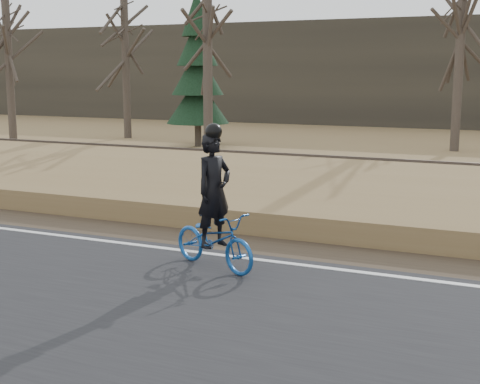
% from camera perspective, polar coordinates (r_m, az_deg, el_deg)
% --- Properties ---
extents(ground, '(120.00, 120.00, 0.00)m').
position_cam_1_polar(ground, '(12.87, -16.10, -4.00)').
color(ground, olive).
rests_on(ground, ground).
extents(edge_line, '(120.00, 0.12, 0.01)m').
position_cam_1_polar(edge_line, '(13.00, -15.55, -3.54)').
color(edge_line, silver).
rests_on(edge_line, road).
extents(shoulder, '(120.00, 1.60, 0.04)m').
position_cam_1_polar(shoulder, '(13.77, -12.90, -2.85)').
color(shoulder, '#473A2B').
rests_on(shoulder, ground).
extents(embankment, '(120.00, 5.00, 0.44)m').
position_cam_1_polar(embankment, '(16.17, -6.57, -0.00)').
color(embankment, olive).
rests_on(embankment, ground).
extents(ballast, '(120.00, 3.00, 0.45)m').
position_cam_1_polar(ballast, '(19.50, -0.90, 1.83)').
color(ballast, slate).
rests_on(ballast, ground).
extents(railroad, '(120.00, 2.40, 0.29)m').
position_cam_1_polar(railroad, '(19.45, -0.90, 2.71)').
color(railroad, black).
rests_on(railroad, ballast).
extents(treeline_backdrop, '(120.00, 4.00, 6.00)m').
position_cam_1_polar(treeline_backdrop, '(40.32, 12.56, 9.88)').
color(treeline_backdrop, '#383328').
rests_on(treeline_backdrop, ground).
extents(cyclist, '(1.80, 1.18, 2.25)m').
position_cam_1_polar(cyclist, '(10.31, -2.22, -2.58)').
color(cyclist, '#154992').
rests_on(cyclist, road).
extents(bare_tree_far_left, '(0.36, 0.36, 7.40)m').
position_cam_1_polar(bare_tree_far_left, '(32.20, -19.15, 10.79)').
color(bare_tree_far_left, '#4A4036').
rests_on(bare_tree_far_left, ground).
extents(bare_tree_left, '(0.36, 0.36, 8.03)m').
position_cam_1_polar(bare_tree_left, '(31.88, -9.76, 11.78)').
color(bare_tree_left, '#4A4036').
rests_on(bare_tree_left, ground).
extents(bare_tree_near_left, '(0.36, 0.36, 6.93)m').
position_cam_1_polar(bare_tree_near_left, '(25.18, -2.78, 11.11)').
color(bare_tree_near_left, '#4A4036').
rests_on(bare_tree_near_left, ground).
extents(bare_tree_center, '(0.36, 0.36, 8.46)m').
position_cam_1_polar(bare_tree_center, '(27.48, 18.29, 12.14)').
color(bare_tree_center, '#4A4036').
rests_on(bare_tree_center, ground).
extents(conifer, '(2.60, 2.60, 6.36)m').
position_cam_1_polar(conifer, '(27.89, -3.66, 10.08)').
color(conifer, '#4A4036').
rests_on(conifer, ground).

